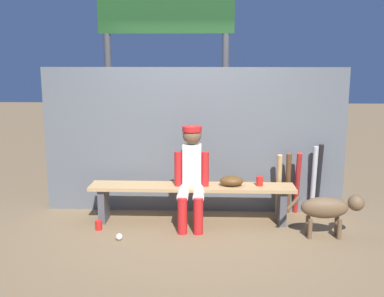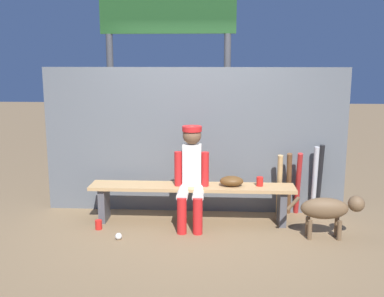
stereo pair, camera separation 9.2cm
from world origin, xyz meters
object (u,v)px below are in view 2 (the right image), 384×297
(baseball_glove, at_px, (232,181))
(bat_aluminum_red, at_px, (298,184))
(baseball, at_px, (119,236))
(dog, at_px, (330,209))
(cup_on_bench, at_px, (260,181))
(scoreboard, at_px, (173,35))
(player_seated, at_px, (191,173))
(bat_aluminum_silver, at_px, (315,181))
(dugout_bench, at_px, (192,193))
(bat_wood_dark, at_px, (289,184))
(bat_wood_tan, at_px, (279,185))
(bat_aluminum_black, at_px, (319,180))
(cup_on_ground, at_px, (99,225))

(baseball_glove, distance_m, bat_aluminum_red, 0.91)
(baseball, xyz_separation_m, dog, (2.31, 0.19, 0.30))
(cup_on_bench, relative_size, scoreboard, 0.03)
(baseball, height_order, dog, dog)
(player_seated, xyz_separation_m, cup_on_bench, (0.81, 0.13, -0.13))
(bat_aluminum_silver, relative_size, dog, 1.06)
(dugout_bench, distance_m, bat_wood_dark, 1.24)
(bat_wood_tan, bearing_deg, baseball_glove, -155.34)
(dog, bearing_deg, bat_wood_dark, 115.16)
(bat_aluminum_black, bearing_deg, dugout_bench, -168.22)
(scoreboard, bearing_deg, player_seated, -77.15)
(player_seated, distance_m, bat_aluminum_red, 1.40)
(bat_aluminum_red, height_order, dog, bat_aluminum_red)
(bat_aluminum_red, xyz_separation_m, bat_aluminum_black, (0.26, 0.00, 0.05))
(bat_wood_tan, xyz_separation_m, baseball, (-1.85, -0.88, -0.36))
(baseball, height_order, scoreboard, scoreboard)
(bat_wood_dark, bearing_deg, baseball_glove, -156.52)
(bat_aluminum_silver, bearing_deg, bat_aluminum_black, 2.20)
(cup_on_ground, bearing_deg, baseball_glove, 11.29)
(bat_aluminum_black, xyz_separation_m, dog, (-0.04, -0.74, -0.12))
(bat_aluminum_silver, bearing_deg, bat_wood_dark, -177.99)
(baseball_glove, height_order, dog, baseball_glove)
(player_seated, bearing_deg, scoreboard, 102.85)
(baseball_glove, distance_m, bat_aluminum_silver, 1.10)
(cup_on_bench, bearing_deg, bat_aluminum_red, 30.98)
(baseball, distance_m, cup_on_bench, 1.76)
(dugout_bench, xyz_separation_m, baseball_glove, (0.47, 0.00, 0.16))
(bat_aluminum_red, distance_m, bat_aluminum_black, 0.26)
(cup_on_ground, bearing_deg, bat_aluminum_black, 13.53)
(baseball_glove, relative_size, bat_aluminum_red, 0.34)
(cup_on_bench, relative_size, dog, 0.13)
(bat_wood_dark, height_order, bat_aluminum_black, bat_aluminum_black)
(dugout_bench, height_order, cup_on_ground, dugout_bench)
(baseball_glove, distance_m, scoreboard, 2.46)
(dugout_bench, distance_m, bat_wood_tan, 1.11)
(dugout_bench, distance_m, baseball, 1.03)
(baseball_glove, height_order, bat_aluminum_red, bat_aluminum_red)
(bat_aluminum_black, height_order, dog, bat_aluminum_black)
(cup_on_bench, height_order, scoreboard, scoreboard)
(bat_aluminum_silver, distance_m, cup_on_bench, 0.77)
(bat_wood_tan, xyz_separation_m, cup_on_bench, (-0.27, -0.26, 0.12))
(bat_aluminum_silver, distance_m, cup_on_ground, 2.69)
(cup_on_ground, xyz_separation_m, dog, (2.61, -0.10, 0.28))
(bat_aluminum_black, distance_m, baseball, 2.56)
(bat_aluminum_black, relative_size, dog, 1.09)
(bat_wood_dark, xyz_separation_m, bat_aluminum_red, (0.12, 0.01, 0.00))
(baseball_glove, relative_size, bat_aluminum_black, 0.31)
(baseball, xyz_separation_m, cup_on_bench, (1.58, 0.62, 0.48))
(bat_aluminum_red, relative_size, bat_aluminum_silver, 0.94)
(cup_on_bench, height_order, dog, cup_on_bench)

